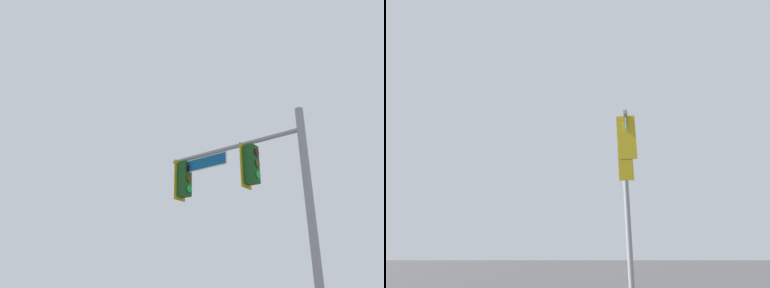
{
  "view_description": "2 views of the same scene",
  "coord_description": "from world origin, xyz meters",
  "views": [
    {
      "loc": [
        -8.75,
        1.89,
        1.29
      ],
      "look_at": [
        -2.44,
        -8.9,
        6.23
      ],
      "focal_mm": 35.0,
      "sensor_mm": 36.0,
      "label": 1
    },
    {
      "loc": [
        5.25,
        -9.28,
        1.43
      ],
      "look_at": [
        -4.62,
        -9.3,
        5.19
      ],
      "focal_mm": 28.0,
      "sensor_mm": 36.0,
      "label": 2
    }
  ],
  "objects": [
    {
      "name": "signal_pole_near",
      "position": [
        -5.04,
        -7.59,
        4.04
      ],
      "size": [
        4.5,
        0.94,
        5.88
      ],
      "color": "gray",
      "rests_on": "ground_plane"
    }
  ]
}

